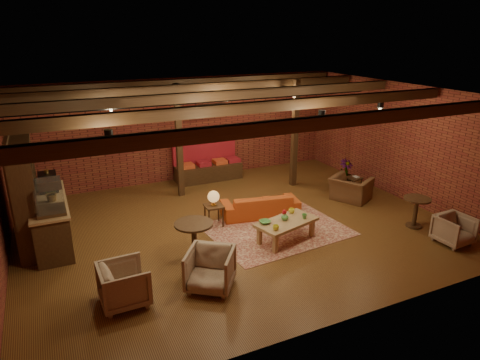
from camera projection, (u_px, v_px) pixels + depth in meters
name	position (u px, v px, depth m)	size (l,w,h in m)	color
floor	(237.00, 227.00, 10.45)	(10.00, 10.00, 0.00)	#432310
ceiling	(237.00, 95.00, 9.38)	(10.00, 8.00, 0.02)	black
wall_back	(184.00, 130.00, 13.34)	(10.00, 0.02, 3.20)	maroon
wall_front	(346.00, 235.00, 6.49)	(10.00, 0.02, 3.20)	maroon
wall_right	(400.00, 142.00, 11.90)	(0.02, 8.00, 3.20)	maroon
ceiling_beams	(237.00, 100.00, 9.42)	(9.80, 6.40, 0.22)	#311B10
ceiling_pipe	(211.00, 100.00, 10.87)	(0.12, 0.12, 9.60)	black
post_left	(179.00, 142.00, 11.90)	(0.16, 0.16, 3.20)	#311B10
post_right	(295.00, 134.00, 12.74)	(0.16, 0.16, 3.20)	#311B10
service_counter	(49.00, 210.00, 9.41)	(0.80, 2.50, 1.60)	#311B10
plant_counter	(51.00, 188.00, 9.48)	(0.35, 0.39, 0.30)	#337F33
shelving_hutch	(26.00, 194.00, 9.20)	(0.52, 2.00, 2.40)	#311B10
banquette	(208.00, 165.00, 13.56)	(2.10, 0.70, 1.00)	maroon
service_sign	(212.00, 109.00, 12.56)	(0.86, 0.06, 0.30)	orange
ceiling_spotlights	(237.00, 110.00, 9.50)	(6.40, 4.40, 0.28)	black
rug	(277.00, 229.00, 10.28)	(3.16, 2.42, 0.01)	maroon
sofa	(260.00, 205.00, 11.00)	(1.98, 0.78, 0.58)	#B24518
coffee_table	(286.00, 223.00, 9.62)	(1.57, 1.06, 0.74)	#936744
side_table_lamp	(214.00, 199.00, 10.29)	(0.46, 0.46, 0.90)	#311B10
round_table_left	(194.00, 235.00, 8.79)	(0.80, 0.80, 0.83)	#311B10
armchair_a	(124.00, 282.00, 7.40)	(0.80, 0.75, 0.83)	#BEB093
armchair_b	(210.00, 267.00, 7.84)	(0.82, 0.77, 0.85)	#BEB093
armchair_right	(351.00, 185.00, 11.95)	(1.02, 0.67, 0.90)	brown
side_table_book	(354.00, 178.00, 12.57)	(0.47, 0.47, 0.46)	#311B10
round_table_right	(416.00, 208.00, 10.29)	(0.64, 0.64, 0.74)	#311B10
armchair_far	(454.00, 228.00, 9.53)	(0.70, 0.66, 0.72)	#BEB093
plant_tall	(348.00, 147.00, 12.80)	(1.38, 1.38, 2.47)	#4C7F4C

